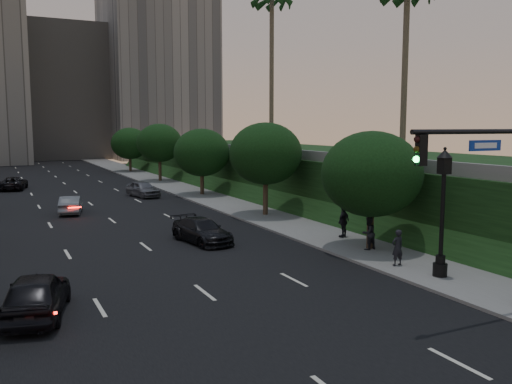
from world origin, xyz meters
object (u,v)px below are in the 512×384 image
street_lamp (442,218)px  pedestrian_a (397,248)px  sedan_near_left (36,295)px  traffic_signal_mast (507,209)px  sedan_far_left (14,183)px  pedestrian_b (368,233)px  sedan_near_right (202,231)px  sedan_far_right (143,189)px  pedestrian_c (344,222)px  sedan_mid_left (71,205)px

street_lamp → pedestrian_a: bearing=101.6°
sedan_near_left → pedestrian_a: (15.27, -0.43, 0.19)m
sedan_near_left → traffic_signal_mast: bearing=168.5°
sedan_far_left → pedestrian_b: (15.35, -38.04, 0.34)m
sedan_far_left → pedestrian_a: size_ratio=2.92×
traffic_signal_mast → pedestrian_a: (0.77, 6.32, -2.69)m
sedan_near_right → sedan_far_right: bearing=74.9°
street_lamp → pedestrian_b: (0.36, 5.35, -1.62)m
street_lamp → sedan_near_left: 16.04m
street_lamp → pedestrian_a: 2.78m
street_lamp → sedan_far_right: street_lamp is taller
sedan_near_right → pedestrian_c: pedestrian_c is taller
sedan_far_left → pedestrian_c: pedestrian_c is taller
street_lamp → sedan_near_right: 13.20m
sedan_near_left → sedan_far_right: sedan_near_left is taller
traffic_signal_mast → sedan_far_right: (-3.36, 36.17, -2.93)m
sedan_near_right → sedan_far_right: 20.83m
street_lamp → sedan_far_left: bearing=109.1°
sedan_mid_left → pedestrian_a: bearing=128.5°
sedan_near_right → pedestrian_a: pedestrian_a is taller
traffic_signal_mast → pedestrian_c: bearing=79.8°
sedan_near_left → sedan_near_right: 12.64m
sedan_far_left → pedestrian_c: 38.39m
traffic_signal_mast → sedan_mid_left: (-10.53, 29.16, -3.00)m
sedan_near_left → sedan_near_right: bearing=-123.2°
pedestrian_b → sedan_far_right: bearing=-89.6°
pedestrian_c → sedan_far_left: bearing=-90.4°
sedan_far_left → sedan_near_left: bearing=100.4°
pedestrian_c → street_lamp: bearing=57.9°
sedan_mid_left → sedan_near_right: size_ratio=0.88×
sedan_near_right → sedan_near_left: bearing=-146.3°
pedestrian_b → sedan_far_left: bearing=-78.1°
sedan_near_left → pedestrian_b: 16.30m
sedan_near_left → pedestrian_c: size_ratio=2.57×
sedan_mid_left → pedestrian_a: 25.49m
pedestrian_c → pedestrian_a: bearing=51.6°
sedan_far_left → pedestrian_a: (14.54, -41.20, 0.31)m
street_lamp → pedestrian_c: (1.05, 8.52, -1.58)m
traffic_signal_mast → sedan_far_right: bearing=95.3°
sedan_near_left → sedan_far_left: (0.72, 40.77, -0.12)m
sedan_far_right → pedestrian_b: 27.15m
pedestrian_c → sedan_near_left: bearing=-5.7°
sedan_near_right → pedestrian_c: size_ratio=2.58×
street_lamp → pedestrian_a: size_ratio=3.39×
traffic_signal_mast → sedan_near_left: size_ratio=1.51×
sedan_far_left → pedestrian_c: (16.04, -34.88, 0.38)m
sedan_near_right → pedestrian_b: pedestrian_b is taller
street_lamp → pedestrian_a: street_lamp is taller
pedestrian_a → street_lamp: bearing=101.8°
sedan_far_right → pedestrian_c: size_ratio=2.42×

